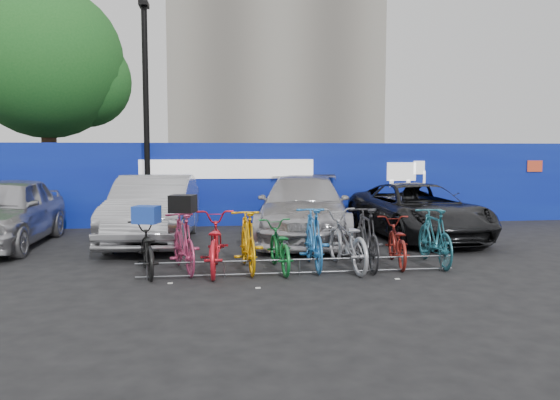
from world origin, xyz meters
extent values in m
plane|color=black|center=(0.00, 0.00, 0.00)|extent=(100.00, 100.00, 0.00)
cube|color=#0A188E|center=(0.00, 6.00, 1.20)|extent=(22.00, 0.15, 2.40)
cube|color=white|center=(-1.00, 5.90, 1.65)|extent=(5.00, 0.02, 0.55)
cube|color=white|center=(4.20, 5.90, 1.55)|extent=(1.20, 0.02, 0.90)
cube|color=#DB4526|center=(8.50, 5.90, 1.70)|extent=(0.50, 0.02, 0.35)
cylinder|color=#382314|center=(-7.00, 10.00, 2.00)|extent=(0.50, 0.50, 4.00)
sphere|color=#1A551D|center=(-7.00, 10.00, 5.20)|extent=(5.20, 5.20, 5.20)
sphere|color=#1A551D|center=(-5.80, 10.30, 4.60)|extent=(3.20, 3.20, 3.20)
cylinder|color=black|center=(-3.20, 5.40, 3.00)|extent=(0.16, 0.16, 6.00)
cube|color=black|center=(-3.20, 5.40, 6.05)|extent=(0.25, 0.50, 0.12)
cylinder|color=#595B60|center=(0.00, -0.60, 0.28)|extent=(5.60, 0.03, 0.03)
cylinder|color=#595B60|center=(0.00, -0.60, 0.05)|extent=(5.60, 0.03, 0.03)
cylinder|color=#595B60|center=(-2.60, -0.60, 0.14)|extent=(0.03, 0.03, 0.28)
cylinder|color=#595B60|center=(-1.30, -0.60, 0.14)|extent=(0.03, 0.03, 0.28)
cylinder|color=#595B60|center=(0.00, -0.60, 0.14)|extent=(0.03, 0.03, 0.28)
cylinder|color=#595B60|center=(1.30, -0.60, 0.14)|extent=(0.03, 0.03, 0.28)
cylinder|color=#595B60|center=(2.60, -0.60, 0.14)|extent=(0.03, 0.03, 0.28)
imported|color=#ABABAF|center=(-6.19, 3.14, 0.80)|extent=(1.90, 4.70, 1.60)
imported|color=#AFB0B4|center=(-2.83, 3.20, 0.80)|extent=(2.02, 4.93, 1.59)
imported|color=#B8B7BC|center=(0.77, 3.35, 0.77)|extent=(3.08, 5.63, 1.55)
imported|color=black|center=(3.60, 3.09, 0.68)|extent=(2.52, 5.01, 1.36)
imported|color=black|center=(-2.64, -0.15, 0.45)|extent=(0.90, 1.80, 0.90)
imported|color=#BF3967|center=(-2.01, -0.03, 0.54)|extent=(0.91, 1.85, 1.07)
imported|color=red|center=(-1.47, -0.13, 0.53)|extent=(0.80, 2.05, 1.06)
imported|color=#F1A408|center=(-0.86, -0.11, 0.55)|extent=(0.61, 1.86, 1.10)
imported|color=#126E2D|center=(-0.31, -0.18, 0.45)|extent=(0.70, 1.74, 0.90)
imported|color=blue|center=(0.35, -0.05, 0.57)|extent=(0.60, 1.90, 1.13)
imported|color=#A6A7AE|center=(0.94, -0.18, 0.54)|extent=(0.89, 2.10, 1.07)
imported|color=#272729|center=(1.34, -0.14, 0.57)|extent=(0.66, 1.92, 1.13)
imported|color=maroon|center=(1.97, 0.00, 0.45)|extent=(0.87, 1.78, 0.90)
imported|color=#216576|center=(2.70, -0.06, 0.55)|extent=(0.62, 1.85, 1.09)
cube|color=#1C3EA8|center=(-2.64, -0.15, 1.06)|extent=(0.51, 0.44, 0.30)
cube|color=black|center=(-2.01, -0.03, 1.23)|extent=(0.52, 0.49, 0.31)
camera|label=1|loc=(-1.57, -9.84, 2.16)|focal=35.00mm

